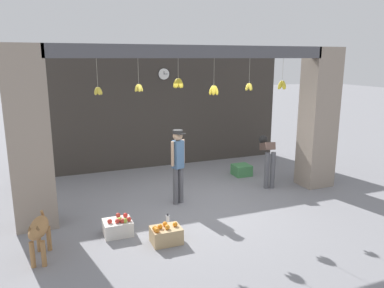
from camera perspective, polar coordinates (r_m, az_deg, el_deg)
ground_plane at (r=7.74m, az=1.31°, el=-9.55°), size 60.00×60.00×0.00m
shop_back_wall at (r=10.29m, az=-5.66°, el=5.29°), size 7.45×0.12×3.20m
shop_pillar_left at (r=7.03m, az=-23.44°, el=0.70°), size 0.70×0.60×3.20m
shop_pillar_right at (r=9.14m, az=18.69°, el=3.70°), size 0.70×0.60×3.20m
storefront_awning at (r=7.27m, az=1.14°, el=13.56°), size 5.55×0.27×0.97m
dog at (r=6.11m, az=-22.30°, el=-12.09°), size 0.36×0.91×0.70m
shopkeeper at (r=7.64m, az=-2.15°, el=-2.67°), size 0.33×0.29×1.56m
worker_stooping at (r=9.00m, az=11.44°, el=-1.57°), size 0.43×0.84×1.11m
fruit_crate_oranges at (r=6.31m, az=-4.00°, el=-13.60°), size 0.49×0.37×0.34m
fruit_crate_apples at (r=6.68m, az=-11.22°, el=-12.27°), size 0.48×0.41×0.33m
produce_box_green at (r=9.78m, az=7.57°, el=-3.95°), size 0.43×0.42×0.28m
water_bottle at (r=6.76m, az=-3.72°, el=-11.79°), size 0.07×0.07×0.29m
wall_clock at (r=10.21m, az=-4.32°, el=10.59°), size 0.31×0.03×0.31m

